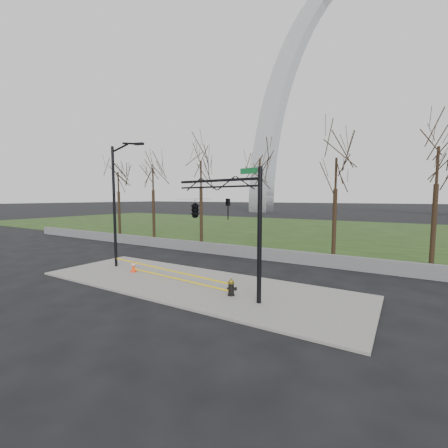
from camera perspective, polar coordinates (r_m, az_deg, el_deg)
The scene contains 11 objects.
ground at distance 16.46m, azimuth -6.26°, elevation -11.50°, with size 500.00×500.00×0.00m, color black.
sidewalk at distance 16.44m, azimuth -6.26°, elevation -11.33°, with size 18.00×6.00×0.10m, color slate.
grass_strip at distance 43.78m, azimuth 18.57°, elevation -1.26°, with size 120.00×40.00×0.06m, color #213714.
guardrail at distance 23.02m, azimuth 6.09°, elevation -5.54°, with size 60.00×0.30×0.90m, color #59595B.
gateway_arch at distance 92.26m, azimuth 26.03°, elevation 22.17°, with size 66.00×6.00×65.00m, color #BABDC2, non-canonical shape.
tree_row at distance 25.73m, azimuth 13.38°, elevation 4.95°, with size 49.31×4.00×9.36m.
fire_hydrant at distance 14.27m, azimuth 1.42°, elevation -12.09°, with size 0.51×0.33×0.82m.
traffic_cone at distance 19.41m, azimuth -16.96°, elevation -7.77°, with size 0.44×0.44×0.69m.
street_light at distance 20.77m, azimuth -19.85°, elevation 4.81°, with size 2.35×0.76×8.21m.
traffic_signal_mast at distance 14.82m, azimuth -3.53°, elevation 2.97°, with size 5.04×2.54×6.00m.
caution_tape at distance 17.11m, azimuth -10.57°, elevation -9.21°, with size 9.59×1.14×0.42m.
Camera 1 is at (9.70, -12.44, 4.70)m, focal length 23.84 mm.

